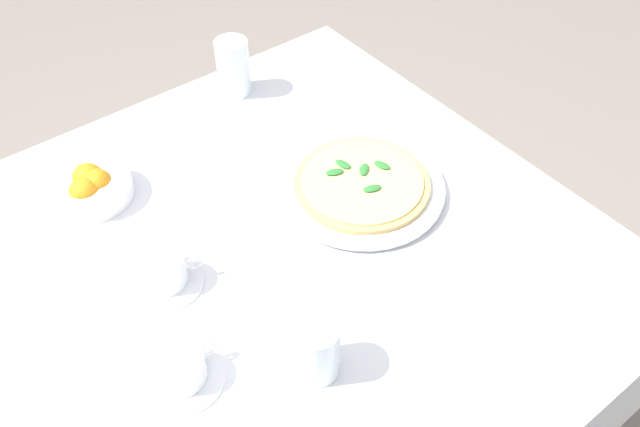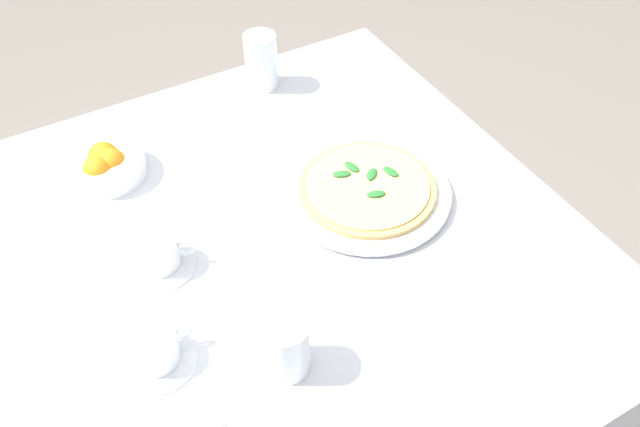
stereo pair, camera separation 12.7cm
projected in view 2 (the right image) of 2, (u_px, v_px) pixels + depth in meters
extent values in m
cube|color=white|center=(270.00, 251.00, 1.24)|extent=(1.10, 1.10, 0.02)
cube|color=white|center=(489.00, 205.00, 1.54)|extent=(1.10, 0.01, 0.28)
cube|color=white|center=(174.00, 145.00, 1.68)|extent=(0.01, 1.10, 0.28)
cylinder|color=brown|center=(348.00, 172.00, 1.94)|extent=(0.06, 0.06, 0.73)
cylinder|color=brown|center=(23.00, 299.00, 1.63)|extent=(0.06, 0.06, 0.73)
cylinder|color=white|center=(367.00, 195.00, 1.32)|extent=(0.19, 0.19, 0.01)
cylinder|color=white|center=(367.00, 192.00, 1.32)|extent=(0.32, 0.32, 0.01)
cylinder|color=#DBAD60|center=(368.00, 188.00, 1.31)|extent=(0.26, 0.26, 0.01)
cylinder|color=#EFD17A|center=(368.00, 185.00, 1.31)|extent=(0.24, 0.24, 0.00)
ellipsoid|color=#2D7533|center=(352.00, 167.00, 1.33)|extent=(0.04, 0.03, 0.01)
ellipsoid|color=#2D7533|center=(372.00, 174.00, 1.32)|extent=(0.04, 0.04, 0.01)
ellipsoid|color=#2D7533|center=(342.00, 174.00, 1.32)|extent=(0.03, 0.04, 0.01)
ellipsoid|color=#2D7533|center=(391.00, 171.00, 1.33)|extent=(0.04, 0.03, 0.01)
ellipsoid|color=#2D7533|center=(376.00, 194.00, 1.28)|extent=(0.03, 0.04, 0.01)
cylinder|color=white|center=(160.00, 264.00, 1.20)|extent=(0.13, 0.13, 0.01)
cylinder|color=white|center=(157.00, 252.00, 1.18)|extent=(0.08, 0.08, 0.06)
torus|color=white|center=(186.00, 248.00, 1.18)|extent=(0.02, 0.03, 0.03)
cylinder|color=black|center=(154.00, 241.00, 1.16)|extent=(0.07, 0.07, 0.00)
cylinder|color=white|center=(157.00, 359.00, 1.07)|extent=(0.13, 0.13, 0.01)
cylinder|color=white|center=(154.00, 348.00, 1.05)|extent=(0.08, 0.08, 0.05)
torus|color=white|center=(183.00, 333.00, 1.07)|extent=(0.01, 0.04, 0.03)
cylinder|color=black|center=(151.00, 340.00, 1.03)|extent=(0.07, 0.07, 0.00)
cylinder|color=white|center=(261.00, 61.00, 1.54)|extent=(0.07, 0.07, 0.13)
cylinder|color=silver|center=(262.00, 69.00, 1.55)|extent=(0.06, 0.06, 0.09)
cylinder|color=white|center=(286.00, 347.00, 1.03)|extent=(0.07, 0.07, 0.11)
cylinder|color=silver|center=(286.00, 351.00, 1.04)|extent=(0.06, 0.06, 0.08)
cylinder|color=white|center=(108.00, 166.00, 1.35)|extent=(0.15, 0.15, 0.04)
sphere|color=orange|center=(104.00, 157.00, 1.35)|extent=(0.06, 0.06, 0.06)
sphere|color=orange|center=(98.00, 170.00, 1.33)|extent=(0.06, 0.06, 0.06)
sphere|color=orange|center=(111.00, 162.00, 1.34)|extent=(0.06, 0.06, 0.06)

